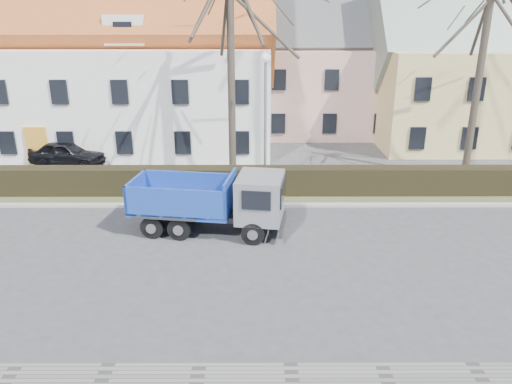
{
  "coord_description": "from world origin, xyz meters",
  "views": [
    {
      "loc": [
        -0.87,
        -16.04,
        8.18
      ],
      "look_at": [
        -0.82,
        2.06,
        1.6
      ],
      "focal_mm": 35.0,
      "sensor_mm": 36.0,
      "label": 1
    }
  ],
  "objects_px": {
    "cart_frame": "(136,204)",
    "parked_car_a": "(67,153)",
    "streetlight": "(265,123)",
    "dump_truck": "(203,201)"
  },
  "relations": [
    {
      "from": "cart_frame",
      "to": "parked_car_a",
      "type": "distance_m",
      "value": 8.55
    },
    {
      "from": "cart_frame",
      "to": "streetlight",
      "type": "bearing_deg",
      "value": 26.7
    },
    {
      "from": "cart_frame",
      "to": "parked_car_a",
      "type": "bearing_deg",
      "value": 128.22
    },
    {
      "from": "dump_truck",
      "to": "streetlight",
      "type": "bearing_deg",
      "value": 71.84
    },
    {
      "from": "dump_truck",
      "to": "streetlight",
      "type": "height_order",
      "value": "streetlight"
    },
    {
      "from": "dump_truck",
      "to": "parked_car_a",
      "type": "height_order",
      "value": "dump_truck"
    },
    {
      "from": "streetlight",
      "to": "parked_car_a",
      "type": "xyz_separation_m",
      "value": [
        -10.95,
        3.86,
        -2.54
      ]
    },
    {
      "from": "streetlight",
      "to": "cart_frame",
      "type": "height_order",
      "value": "streetlight"
    },
    {
      "from": "parked_car_a",
      "to": "streetlight",
      "type": "bearing_deg",
      "value": -99.12
    },
    {
      "from": "dump_truck",
      "to": "cart_frame",
      "type": "xyz_separation_m",
      "value": [
        -3.15,
        2.16,
        -0.96
      ]
    }
  ]
}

